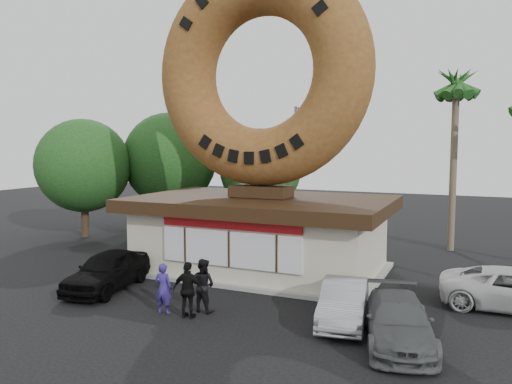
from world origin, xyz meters
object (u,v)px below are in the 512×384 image
at_px(person_right, 188,290).
at_px(car_black, 107,270).
at_px(donut_shop, 261,231).
at_px(car_silver, 344,302).
at_px(person_left, 163,288).
at_px(person_center, 203,285).
at_px(giant_donut, 261,73).
at_px(street_lamp, 297,162).
at_px(car_grey, 398,321).

relative_size(person_right, car_black, 0.42).
xyz_separation_m(donut_shop, car_silver, (5.02, -4.89, -1.12)).
height_order(person_left, person_center, person_center).
relative_size(giant_donut, car_black, 2.21).
bearing_deg(person_left, car_black, -27.09).
bearing_deg(person_left, person_center, -152.26).
distance_m(street_lamp, car_black, 15.83).
xyz_separation_m(street_lamp, car_silver, (6.88, -14.90, -3.83)).
xyz_separation_m(giant_donut, car_black, (-4.21, -5.20, -7.94)).
bearing_deg(giant_donut, person_left, -95.54).
relative_size(person_right, car_silver, 0.47).
height_order(person_right, car_grey, person_right).
relative_size(street_lamp, car_black, 1.81).
xyz_separation_m(donut_shop, person_right, (0.35, -6.63, -0.84)).
bearing_deg(car_grey, person_center, 165.34).
bearing_deg(donut_shop, person_left, -95.56).
bearing_deg(person_right, person_center, -102.62).
xyz_separation_m(person_left, car_black, (-3.57, 1.40, -0.10)).
bearing_deg(person_center, person_right, 88.07).
distance_m(person_left, car_silver, 5.92).
xyz_separation_m(donut_shop, person_center, (0.45, -5.87, -0.86)).
distance_m(person_center, car_silver, 4.68).
height_order(donut_shop, car_silver, donut_shop).
height_order(person_center, car_silver, person_center).
distance_m(donut_shop, car_black, 6.76).
height_order(person_left, car_silver, person_left).
height_order(giant_donut, car_grey, giant_donut).
height_order(street_lamp, person_right, street_lamp).
height_order(street_lamp, car_black, street_lamp).
bearing_deg(person_left, person_right, 171.98).
height_order(donut_shop, giant_donut, giant_donut).
bearing_deg(street_lamp, person_center, -81.74).
bearing_deg(person_center, giant_donut, -80.27).
height_order(giant_donut, car_silver, giant_donut).
relative_size(donut_shop, person_right, 6.06).
bearing_deg(person_right, car_silver, -164.86).
distance_m(donut_shop, street_lamp, 10.54).
relative_size(giant_donut, person_right, 5.29).
relative_size(car_black, car_silver, 1.13).
bearing_deg(person_center, street_lamp, -76.39).
bearing_deg(car_black, giant_donut, 41.49).
relative_size(giant_donut, car_grey, 2.20).
height_order(street_lamp, car_grey, street_lamp).
xyz_separation_m(person_left, person_center, (1.09, 0.72, 0.05)).
relative_size(person_center, car_black, 0.41).
bearing_deg(car_black, car_silver, -7.64).
relative_size(person_left, person_center, 0.94).
height_order(donut_shop, car_grey, donut_shop).
relative_size(person_left, car_black, 0.38).
bearing_deg(car_silver, car_grey, -38.98).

